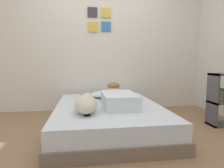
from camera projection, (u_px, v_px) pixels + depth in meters
name	position (u px, v px, depth m)	size (l,w,h in m)	color
ground_plane	(111.00, 140.00, 2.30)	(12.00, 12.00, 0.00)	#8C6B4C
back_wall	(99.00, 44.00, 3.69)	(4.00, 0.12, 2.50)	silver
bed	(108.00, 116.00, 2.71)	(1.43, 1.97, 0.32)	#726051
pillow	(106.00, 94.00, 3.20)	(0.52, 0.32, 0.11)	silver
person_lying	(117.00, 97.00, 2.68)	(0.43, 0.92, 0.27)	silver
dog	(86.00, 103.00, 2.28)	(0.26, 0.57, 0.21)	beige
coffee_cup	(122.00, 96.00, 3.12)	(0.12, 0.09, 0.07)	#D84C47
cell_phone	(87.00, 114.00, 2.17)	(0.07, 0.14, 0.01)	black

